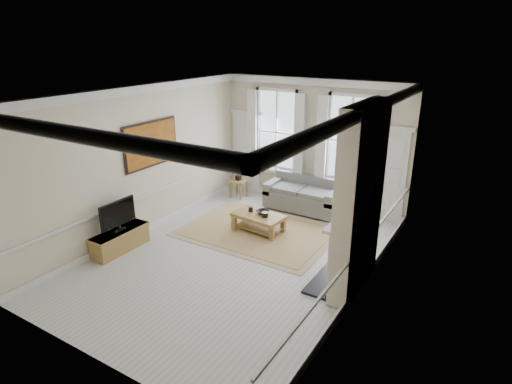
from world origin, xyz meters
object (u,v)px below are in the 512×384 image
Objects in this scene: tv_stand at (120,240)px; sofa at (304,196)px; side_table at (239,183)px; coffee_table at (259,218)px.

sofa is at bearing 60.30° from tv_stand.
tv_stand is (-2.39, -4.18, -0.13)m from sofa.
side_table reaches higher than tv_stand.
tv_stand reaches higher than coffee_table.
sofa is 4.82m from tv_stand.
sofa is 3.76× the size of side_table.
coffee_table is at bearing 48.54° from tv_stand.
side_table is at bearing 140.30° from coffee_table.
sofa is 1.49× the size of tv_stand.
side_table reaches higher than coffee_table.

